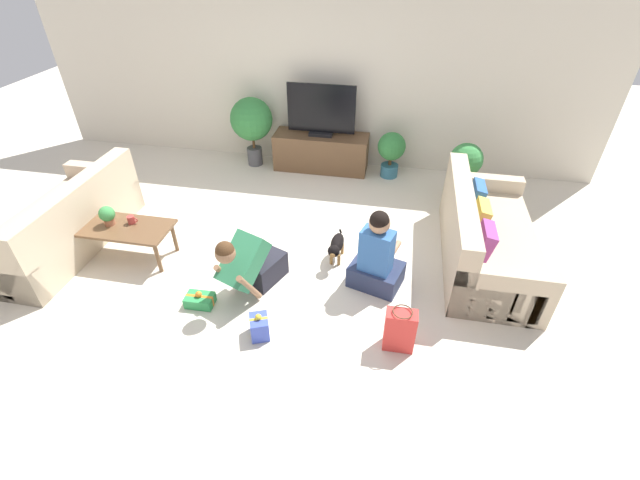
{
  "coord_description": "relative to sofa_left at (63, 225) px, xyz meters",
  "views": [
    {
      "loc": [
        1.32,
        -3.66,
        3.09
      ],
      "look_at": [
        0.64,
        -0.15,
        0.45
      ],
      "focal_mm": 24.0,
      "sensor_mm": 36.0,
      "label": 1
    }
  ],
  "objects": [
    {
      "name": "potted_plant_back_left",
      "position": [
        1.5,
        2.49,
        0.42
      ],
      "size": [
        0.64,
        0.64,
        1.06
      ],
      "color": "#4C4C51",
      "rests_on": "ground_plane"
    },
    {
      "name": "gift_box_b",
      "position": [
        2.65,
        -0.91,
        -0.18
      ],
      "size": [
        0.23,
        0.25,
        0.27
      ],
      "rotation": [
        0.0,
        0.0,
        0.38
      ],
      "color": "#3D51BC",
      "rests_on": "ground_plane"
    },
    {
      "name": "sofa_left",
      "position": [
        0.0,
        0.0,
        0.0
      ],
      "size": [
        0.93,
        2.0,
        0.83
      ],
      "rotation": [
        0.0,
        0.0,
        -1.57
      ],
      "color": "#C6B293",
      "rests_on": "ground_plane"
    },
    {
      "name": "tv_console",
      "position": [
        2.56,
        2.54,
        -0.01
      ],
      "size": [
        1.42,
        0.47,
        0.55
      ],
      "color": "brown",
      "rests_on": "ground_plane"
    },
    {
      "name": "ground_plane",
      "position": [
        2.38,
        0.21,
        -0.29
      ],
      "size": [
        16.0,
        16.0,
        0.0
      ],
      "primitive_type": "plane",
      "color": "beige"
    },
    {
      "name": "sofa_right",
      "position": [
        4.76,
        0.64,
        0.0
      ],
      "size": [
        0.93,
        2.0,
        0.83
      ],
      "rotation": [
        0.0,
        0.0,
        1.57
      ],
      "color": "#C6B293",
      "rests_on": "ground_plane"
    },
    {
      "name": "person_sitting",
      "position": [
        3.63,
        -0.01,
        0.06
      ],
      "size": [
        0.61,
        0.57,
        0.93
      ],
      "rotation": [
        0.0,
        0.0,
        2.85
      ],
      "color": "#283351",
      "rests_on": "ground_plane"
    },
    {
      "name": "potted_plant_corner_right",
      "position": [
        4.62,
        1.99,
        0.21
      ],
      "size": [
        0.44,
        0.44,
        0.81
      ],
      "color": "#A36042",
      "rests_on": "ground_plane"
    },
    {
      "name": "coffee_table",
      "position": [
        0.83,
        -0.05,
        0.07
      ],
      "size": [
        1.06,
        0.51,
        0.41
      ],
      "color": "brown",
      "rests_on": "ground_plane"
    },
    {
      "name": "wall_back",
      "position": [
        2.38,
        2.84,
        1.01
      ],
      "size": [
        8.4,
        0.06,
        2.6
      ],
      "color": "beige",
      "rests_on": "ground_plane"
    },
    {
      "name": "person_kneeling",
      "position": [
        2.39,
        -0.34,
        0.06
      ],
      "size": [
        0.59,
        0.85,
        0.8
      ],
      "rotation": [
        0.0,
        0.0,
        -0.39
      ],
      "color": "#23232D",
      "rests_on": "ground_plane"
    },
    {
      "name": "potted_plant_back_right",
      "position": [
        3.62,
        2.49,
        0.13
      ],
      "size": [
        0.41,
        0.41,
        0.69
      ],
      "color": "#336B84",
      "rests_on": "ground_plane"
    },
    {
      "name": "dog",
      "position": [
        3.16,
        0.3,
        -0.07
      ],
      "size": [
        0.15,
        0.52,
        0.33
      ],
      "rotation": [
        0.0,
        0.0,
        6.25
      ],
      "color": "black",
      "rests_on": "ground_plane"
    },
    {
      "name": "gift_bag_a",
      "position": [
        3.91,
        -0.81,
        -0.07
      ],
      "size": [
        0.27,
        0.18,
        0.45
      ],
      "rotation": [
        0.0,
        0.0,
        0.02
      ],
      "color": "red",
      "rests_on": "ground_plane"
    },
    {
      "name": "gift_box_a",
      "position": [
        1.93,
        -0.64,
        -0.23
      ],
      "size": [
        0.28,
        0.19,
        0.17
      ],
      "rotation": [
        0.0,
        0.0,
        0.03
      ],
      "color": "#2D934C",
      "rests_on": "ground_plane"
    },
    {
      "name": "tv",
      "position": [
        2.56,
        2.54,
        0.6
      ],
      "size": [
        1.0,
        0.2,
        0.75
      ],
      "color": "black",
      "rests_on": "tv_console"
    },
    {
      "name": "tabletop_plant",
      "position": [
        0.67,
        -0.04,
        0.24
      ],
      "size": [
        0.17,
        0.17,
        0.22
      ],
      "color": "#A36042",
      "rests_on": "coffee_table"
    },
    {
      "name": "mug",
      "position": [
        0.9,
        0.03,
        0.17
      ],
      "size": [
        0.12,
        0.08,
        0.09
      ],
      "color": "#B23D38",
      "rests_on": "coffee_table"
    }
  ]
}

